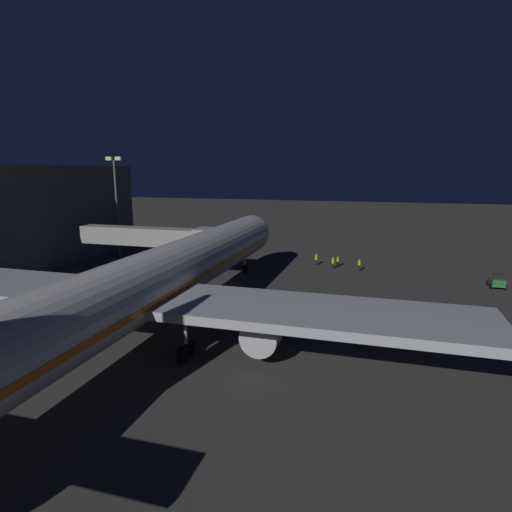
{
  "coord_description": "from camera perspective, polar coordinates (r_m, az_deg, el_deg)",
  "views": [
    {
      "loc": [
        -18.21,
        44.13,
        14.58
      ],
      "look_at": [
        -3.0,
        -8.08,
        3.5
      ],
      "focal_mm": 29.74,
      "sensor_mm": 36.0,
      "label": 1
    }
  ],
  "objects": [
    {
      "name": "ground_crew_under_port_wing",
      "position": [
        64.42,
        10.32,
        -0.86
      ],
      "size": [
        0.4,
        0.4,
        1.79
      ],
      "color": "black",
      "rests_on": "ground_plane"
    },
    {
      "name": "ground_crew_near_nose_gear",
      "position": [
        65.92,
        10.95,
        -0.65
      ],
      "size": [
        0.4,
        0.4,
        1.68
      ],
      "color": "black",
      "rests_on": "ground_plane"
    },
    {
      "name": "ground_crew_marshaller_fwd",
      "position": [
        63.69,
        13.71,
        -1.1
      ],
      "size": [
        0.4,
        0.4,
        1.87
      ],
      "color": "black",
      "rests_on": "ground_plane"
    },
    {
      "name": "ground_crew_by_belt_loader",
      "position": [
        66.57,
        8.11,
        -0.38
      ],
      "size": [
        0.4,
        0.4,
        1.8
      ],
      "color": "black",
      "rests_on": "ground_plane"
    },
    {
      "name": "airliner_at_gate",
      "position": [
        37.02,
        -13.89,
        -3.66
      ],
      "size": [
        53.73,
        64.06,
        17.85
      ],
      "color": "silver",
      "rests_on": "ground_plane"
    },
    {
      "name": "traffic_cone_nose_starboard",
      "position": [
        67.02,
        -1.88,
        -0.81
      ],
      "size": [
        0.36,
        0.36,
        0.55
      ],
      "primitive_type": "cone",
      "color": "orange",
      "rests_on": "ground_plane"
    },
    {
      "name": "apron_floodlight_mast",
      "position": [
        77.54,
        -18.27,
        7.41
      ],
      "size": [
        2.9,
        0.5,
        16.76
      ],
      "color": "#59595E",
      "rests_on": "ground_plane"
    },
    {
      "name": "ground_plane",
      "position": [
        49.92,
        -5.94,
        -5.53
      ],
      "size": [
        320.0,
        320.0,
        0.0
      ],
      "primitive_type": "plane",
      "color": "#383533"
    },
    {
      "name": "jet_bridge",
      "position": [
        61.44,
        -12.9,
        2.48
      ],
      "size": [
        21.31,
        3.4,
        6.77
      ],
      "color": "#9E9E99",
      "rests_on": "ground_plane"
    },
    {
      "name": "baggage_tug_spare",
      "position": [
        61.26,
        29.65,
        -3.04
      ],
      "size": [
        1.86,
        2.39,
        1.95
      ],
      "color": "#287038",
      "rests_on": "ground_plane"
    },
    {
      "name": "traffic_cone_nose_port",
      "position": [
        65.81,
        1.77,
        -1.04
      ],
      "size": [
        0.36,
        0.36,
        0.55
      ],
      "primitive_type": "cone",
      "color": "orange",
      "rests_on": "ground_plane"
    }
  ]
}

